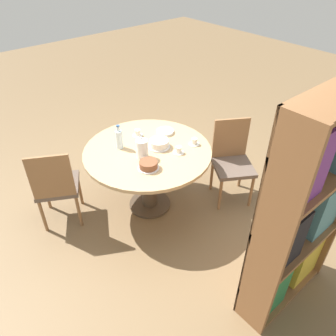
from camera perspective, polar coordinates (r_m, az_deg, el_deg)
The scene contains 13 objects.
ground_plane at distance 3.82m, azimuth -3.17°, elevation -6.39°, with size 14.00×14.00×0.00m, color brown.
dining_table at distance 3.44m, azimuth -3.50°, elevation 1.02°, with size 1.31×1.31×0.76m.
chair_a at distance 3.49m, azimuth -18.88°, elevation -2.86°, with size 0.57×0.57×0.94m.
chair_b at distance 3.74m, azimuth 11.09°, elevation 1.49°, with size 0.58×0.58×0.94m.
bookshelf at distance 2.60m, azimuth 22.03°, elevation -7.96°, with size 0.91×0.28×1.88m.
coffee_pot at distance 3.19m, azimuth -4.56°, elevation 3.46°, with size 0.12×0.12×0.23m.
water_bottle at distance 3.36m, azimuth -8.49°, elevation 5.04°, with size 0.07×0.07×0.26m.
cake_main at distance 3.37m, azimuth -1.55°, elevation 4.26°, with size 0.23×0.23×0.08m.
cake_second at distance 3.07m, azimuth -3.43°, elevation 0.51°, with size 0.20×0.20×0.08m.
cup_a at distance 3.29m, azimuth 1.86°, elevation 3.06°, with size 0.11×0.11×0.07m.
cup_b at distance 3.59m, azimuth -5.32°, elevation 6.04°, with size 0.11×0.11×0.07m.
cup_c at distance 3.43m, azimuth 4.61°, elevation 4.53°, with size 0.11×0.11×0.07m.
plate_stack at distance 3.63m, azimuth -0.51°, elevation 6.37°, with size 0.19×0.19×0.03m.
Camera 1 is at (1.66, 2.26, 2.60)m, focal length 35.00 mm.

